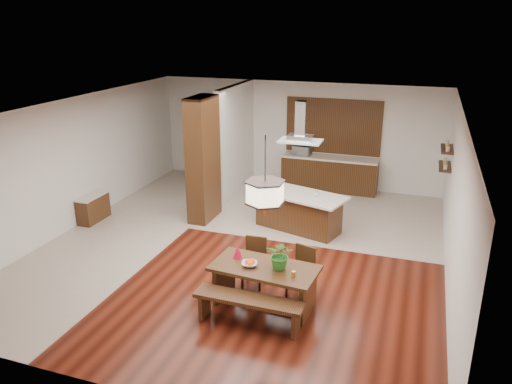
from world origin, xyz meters
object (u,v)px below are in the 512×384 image
at_px(hallway_console, 93,208).
at_px(dining_bench, 249,311).
at_px(fruit_bowl, 249,264).
at_px(microwave, 302,150).
at_px(pendant_lantern, 265,177).
at_px(dining_chair_left, 254,263).
at_px(range_hood, 301,122).
at_px(dining_table, 264,277).
at_px(dining_chair_right, 300,273).
at_px(island_cup, 316,194).
at_px(foliage_plant, 281,255).
at_px(kitchen_island, 298,211).

relative_size(hallway_console, dining_bench, 0.51).
relative_size(fruit_bowl, microwave, 0.53).
bearing_deg(pendant_lantern, hallway_console, 156.10).
height_order(dining_chair_left, range_hood, range_hood).
distance_m(dining_table, dining_chair_right, 0.69).
distance_m(range_hood, island_cup, 1.60).
distance_m(hallway_console, microwave, 5.71).
xyz_separation_m(hallway_console, island_cup, (5.09, 0.96, 0.61)).
bearing_deg(dining_chair_right, pendant_lantern, -117.40).
bearing_deg(island_cup, dining_chair_left, -101.79).
distance_m(dining_bench, foliage_plant, 1.01).
height_order(dining_bench, pendant_lantern, pendant_lantern).
height_order(dining_chair_right, range_hood, range_hood).
bearing_deg(kitchen_island, dining_bench, -70.31).
relative_size(foliage_plant, fruit_bowl, 1.93).
distance_m(pendant_lantern, island_cup, 3.42).
distance_m(pendant_lantern, fruit_bowl, 1.51).
distance_m(dining_bench, pendant_lantern, 2.10).
xyz_separation_m(dining_table, pendant_lantern, (0.00, -0.00, 1.72)).
distance_m(dining_chair_right, microwave, 5.88).
height_order(hallway_console, dining_chair_left, dining_chair_left).
distance_m(fruit_bowl, microwave, 6.27).
xyz_separation_m(dining_chair_left, fruit_bowl, (0.14, -0.62, 0.31)).
bearing_deg(dining_bench, foliage_plant, 63.65).
distance_m(range_hood, microwave, 3.29).
bearing_deg(dining_bench, range_hood, 93.00).
relative_size(fruit_bowl, kitchen_island, 0.11).
bearing_deg(foliage_plant, kitchen_island, 99.14).
height_order(dining_table, foliage_plant, foliage_plant).
relative_size(hallway_console, island_cup, 7.77).
relative_size(dining_table, foliage_plant, 3.69).
bearing_deg(dining_chair_right, foliage_plant, -97.41).
height_order(fruit_bowl, island_cup, island_cup).
bearing_deg(foliage_plant, island_cup, 91.99).
relative_size(hallway_console, pendant_lantern, 0.67).
relative_size(hallway_console, fruit_bowl, 3.48).
bearing_deg(range_hood, hallway_console, -167.20).
distance_m(hallway_console, dining_chair_right, 5.67).
bearing_deg(island_cup, dining_bench, -93.16).
xyz_separation_m(pendant_lantern, range_hood, (-0.26, 3.25, 0.22)).
bearing_deg(dining_chair_left, range_hood, 84.29).
bearing_deg(dining_table, microwave, 98.44).
relative_size(dining_chair_right, fruit_bowl, 3.49).
xyz_separation_m(dining_bench, pendant_lantern, (0.05, 0.62, 2.00)).
relative_size(foliage_plant, island_cup, 4.30).
relative_size(dining_bench, dining_chair_right, 1.96).
xyz_separation_m(dining_chair_right, island_cup, (-0.32, 2.66, 0.48)).
distance_m(dining_chair_right, pendant_lantern, 1.93).
xyz_separation_m(dining_chair_right, fruit_bowl, (-0.72, -0.55, 0.31)).
bearing_deg(range_hood, dining_chair_right, -75.17).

